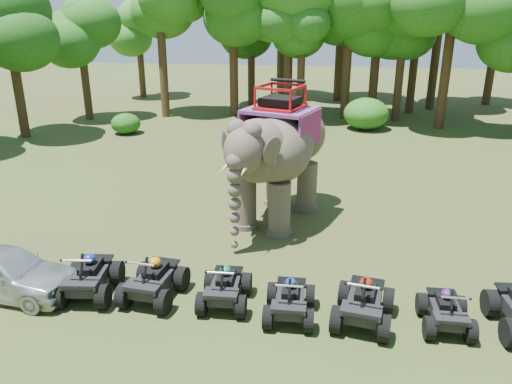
# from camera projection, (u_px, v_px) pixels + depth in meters

# --- Properties ---
(ground) EXTENTS (110.00, 110.00, 0.00)m
(ground) POSITION_uv_depth(u_px,v_px,m) (250.00, 267.00, 14.51)
(ground) COLOR #47381E
(ground) RESTS_ON ground
(elephant) EXTENTS (4.22, 6.24, 4.82)m
(elephant) POSITION_uv_depth(u_px,v_px,m) (278.00, 153.00, 17.11)
(elephant) COLOR brown
(elephant) RESTS_ON ground
(parked_car) EXTENTS (4.01, 1.96, 1.32)m
(parked_car) POSITION_uv_depth(u_px,v_px,m) (5.00, 271.00, 12.97)
(parked_car) COLOR silver
(parked_car) RESTS_ON ground
(atv_0) EXTENTS (1.54, 1.97, 1.36)m
(atv_0) POSITION_uv_depth(u_px,v_px,m) (89.00, 272.00, 12.90)
(atv_0) COLOR black
(atv_0) RESTS_ON ground
(atv_1) EXTENTS (1.50, 1.93, 1.33)m
(atv_1) POSITION_uv_depth(u_px,v_px,m) (153.00, 275.00, 12.77)
(atv_1) COLOR black
(atv_1) RESTS_ON ground
(atv_2) EXTENTS (1.27, 1.70, 1.23)m
(atv_2) POSITION_uv_depth(u_px,v_px,m) (225.00, 282.00, 12.52)
(atv_2) COLOR black
(atv_2) RESTS_ON ground
(atv_3) EXTENTS (1.22, 1.65, 1.21)m
(atv_3) POSITION_uv_depth(u_px,v_px,m) (290.00, 295.00, 11.98)
(atv_3) COLOR black
(atv_3) RESTS_ON ground
(atv_4) EXTENTS (1.62, 2.02, 1.36)m
(atv_4) POSITION_uv_depth(u_px,v_px,m) (364.00, 297.00, 11.76)
(atv_4) COLOR black
(atv_4) RESTS_ON ground
(atv_5) EXTENTS (1.14, 1.55, 1.14)m
(atv_5) POSITION_uv_depth(u_px,v_px,m) (447.00, 306.00, 11.60)
(atv_5) COLOR black
(atv_5) RESTS_ON ground
(tree_0) EXTENTS (4.99, 4.99, 7.12)m
(tree_0) POSITION_uv_depth(u_px,v_px,m) (301.00, 66.00, 32.67)
(tree_0) COLOR #195114
(tree_0) RESTS_ON ground
(tree_1) EXTENTS (6.94, 6.94, 9.92)m
(tree_1) POSITION_uv_depth(u_px,v_px,m) (377.00, 43.00, 32.95)
(tree_1) COLOR #195114
(tree_1) RESTS_ON ground
(tree_2) EXTENTS (6.71, 6.71, 9.58)m
(tree_2) POSITION_uv_depth(u_px,v_px,m) (448.00, 49.00, 29.83)
(tree_2) COLOR #195114
(tree_2) RESTS_ON ground
(tree_23) EXTENTS (5.57, 5.57, 7.95)m
(tree_23) POSITION_uv_depth(u_px,v_px,m) (15.00, 68.00, 27.99)
(tree_23) COLOR #195114
(tree_23) RESTS_ON ground
(tree_24) EXTENTS (5.10, 5.10, 7.29)m
(tree_24) POSITION_uv_depth(u_px,v_px,m) (84.00, 64.00, 32.82)
(tree_24) COLOR #195114
(tree_24) RESTS_ON ground
(tree_25) EXTENTS (6.05, 6.05, 8.65)m
(tree_25) POSITION_uv_depth(u_px,v_px,m) (162.00, 53.00, 33.39)
(tree_25) COLOR #195114
(tree_25) RESTS_ON ground
(tree_26) EXTENTS (6.73, 6.73, 9.62)m
(tree_26) POSITION_uv_depth(u_px,v_px,m) (233.00, 45.00, 33.65)
(tree_26) COLOR #195114
(tree_26) RESTS_ON ground
(tree_27) EXTENTS (7.55, 7.55, 10.79)m
(tree_27) POSITION_uv_depth(u_px,v_px,m) (341.00, 32.00, 39.24)
(tree_27) COLOR #195114
(tree_27) RESTS_ON ground
(tree_28) EXTENTS (7.26, 7.26, 10.38)m
(tree_28) POSITION_uv_depth(u_px,v_px,m) (438.00, 37.00, 35.84)
(tree_28) COLOR #195114
(tree_28) RESTS_ON ground
(tree_29) EXTENTS (6.95, 6.95, 9.93)m
(tree_29) POSITION_uv_depth(u_px,v_px,m) (289.00, 43.00, 33.00)
(tree_29) COLOR #195114
(tree_29) RESTS_ON ground
(tree_30) EXTENTS (5.36, 5.36, 7.66)m
(tree_30) POSITION_uv_depth(u_px,v_px,m) (251.00, 56.00, 36.55)
(tree_30) COLOR #195114
(tree_30) RESTS_ON ground
(tree_31) EXTENTS (6.21, 6.21, 8.87)m
(tree_31) POSITION_uv_depth(u_px,v_px,m) (415.00, 49.00, 34.59)
(tree_31) COLOR #195114
(tree_31) RESTS_ON ground
(tree_32) EXTENTS (6.72, 6.72, 9.59)m
(tree_32) POSITION_uv_depth(u_px,v_px,m) (281.00, 38.00, 40.96)
(tree_32) COLOR #195114
(tree_32) RESTS_ON ground
(tree_33) EXTENTS (7.32, 7.32, 10.45)m
(tree_33) POSITION_uv_depth(u_px,v_px,m) (496.00, 35.00, 37.46)
(tree_33) COLOR #195114
(tree_33) RESTS_ON ground
(tree_34) EXTENTS (6.31, 6.31, 9.01)m
(tree_34) POSITION_uv_depth(u_px,v_px,m) (348.00, 51.00, 32.69)
(tree_34) COLOR #195114
(tree_34) RESTS_ON ground
(tree_35) EXTENTS (5.24, 5.24, 7.48)m
(tree_35) POSITION_uv_depth(u_px,v_px,m) (140.00, 52.00, 41.17)
(tree_35) COLOR #195114
(tree_35) RESTS_ON ground
(tree_37) EXTENTS (5.52, 5.52, 7.89)m
(tree_37) POSITION_uv_depth(u_px,v_px,m) (401.00, 60.00, 32.21)
(tree_37) COLOR #195114
(tree_37) RESTS_ON ground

